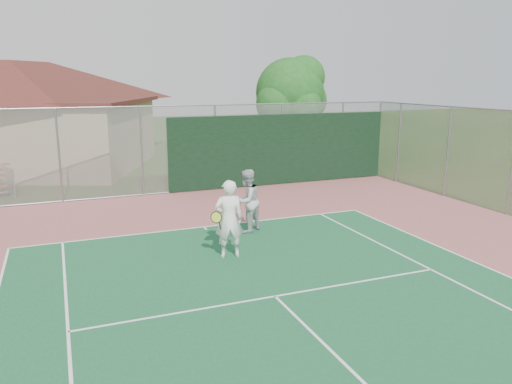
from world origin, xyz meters
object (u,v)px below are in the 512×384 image
tree (292,95)px  player_grey_back (247,201)px  player_white_front (229,220)px  clubhouse (1,104)px

tree → player_grey_back: size_ratio=3.01×
player_white_front → tree: bearing=-113.2°
clubhouse → player_grey_back: 17.19m
tree → player_grey_back: 11.69m
clubhouse → player_grey_back: bearing=-41.0°
clubhouse → player_white_front: bearing=-47.1°
tree → player_white_front: (-7.27, -11.50, -2.73)m
tree → player_grey_back: tree is taller
clubhouse → tree: (13.70, -5.61, 0.47)m
player_white_front → player_grey_back: bearing=-113.5°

